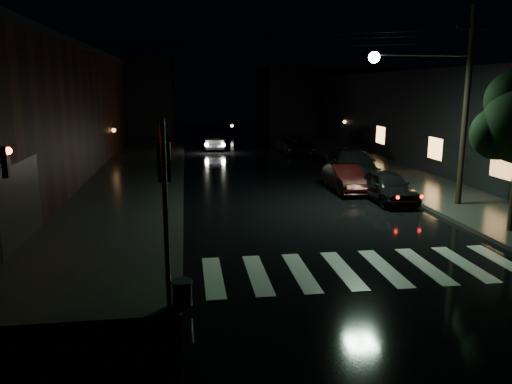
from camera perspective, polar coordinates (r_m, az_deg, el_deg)
name	(u,v)px	position (r m, az deg, el deg)	size (l,w,h in m)	color
ground	(260,282)	(13.23, 0.49, -10.20)	(120.00, 120.00, 0.00)	black
sidewalk_left	(125,183)	(26.77, -14.71, 0.97)	(6.00, 44.00, 0.15)	#282826
sidewalk_right	(400,176)	(29.09, 16.08, 1.75)	(4.00, 44.00, 0.15)	#282826
building_right	(479,118)	(35.57, 24.16, 7.71)	(10.00, 40.00, 6.00)	black
building_far_left	(109,96)	(57.71, -16.46, 10.48)	(14.00, 10.00, 8.00)	black
building_far_right	(322,100)	(59.29, 7.57, 10.40)	(14.00, 10.00, 7.00)	black
crosswalk	(364,269)	(14.40, 12.21, -8.58)	(9.00, 3.00, 0.01)	beige
signal_pole_corner	(174,246)	(11.21, -9.33, -6.12)	(0.68, 0.61, 4.20)	slate
signal_red_facade	(6,160)	(15.04, -26.67, 3.28)	(0.54, 0.28, 0.85)	slate
utility_pole	(451,97)	(21.89, 21.43, 10.12)	(4.92, 0.44, 8.00)	black
parked_car_a	(387,186)	(22.73, 14.76, 0.63)	(1.61, 4.01, 1.37)	black
parked_car_b	(346,178)	(24.54, 10.20, 1.57)	(1.37, 3.93, 1.29)	black
parked_car_c	(352,165)	(27.78, 10.87, 3.10)	(2.30, 5.67, 1.64)	black
parked_car_d	(296,145)	(38.25, 4.59, 5.38)	(2.13, 4.63, 1.29)	black
oncoming_car	(215,141)	(40.68, -4.70, 5.84)	(1.47, 4.20, 1.39)	black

